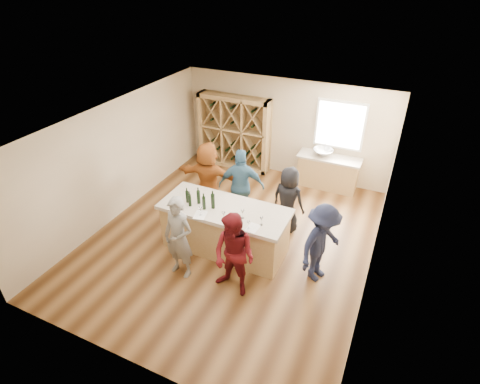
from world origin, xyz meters
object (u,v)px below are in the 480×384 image
at_px(person_near_right, 234,256).
at_px(person_far_mid, 241,186).
at_px(wine_bottle_d, 204,203).
at_px(wine_bottle_e, 213,201).
at_px(person_near_left, 179,238).
at_px(person_server, 321,244).
at_px(wine_rack, 234,132).
at_px(tasting_counter_base, 225,230).
at_px(wine_bottle_a, 187,197).
at_px(wine_bottle_b, 190,200).
at_px(wine_bottle_c, 199,197).
at_px(person_far_right, 288,200).
at_px(sink, 323,152).
at_px(person_far_left, 208,178).

xyz_separation_m(person_near_right, person_far_mid, (-0.87, 2.23, 0.05)).
bearing_deg(wine_bottle_d, wine_bottle_e, 35.71).
height_order(person_near_left, person_server, person_near_left).
relative_size(wine_rack, tasting_counter_base, 0.85).
bearing_deg(wine_bottle_a, person_near_left, -69.58).
distance_m(wine_bottle_a, wine_bottle_b, 0.16).
bearing_deg(person_server, wine_bottle_a, 114.12).
distance_m(wine_rack, wine_bottle_a, 3.87).
relative_size(tasting_counter_base, wine_bottle_c, 8.70).
distance_m(wine_bottle_e, person_server, 2.31).
bearing_deg(person_near_right, wine_bottle_e, 144.73).
bearing_deg(person_far_right, person_far_mid, 15.11).
distance_m(sink, person_far_left, 3.27).
relative_size(wine_bottle_c, person_far_left, 0.16).
bearing_deg(wine_bottle_b, person_near_left, -75.04).
height_order(sink, wine_bottle_c, wine_bottle_c).
height_order(wine_bottle_a, person_far_right, person_far_right).
height_order(wine_rack, wine_bottle_c, wine_rack).
relative_size(wine_bottle_a, wine_bottle_c, 0.90).
distance_m(wine_bottle_a, wine_bottle_e, 0.60).
distance_m(person_far_mid, person_far_left, 0.91).
bearing_deg(person_near_left, wine_bottle_a, 115.91).
height_order(person_far_right, person_far_left, person_far_left).
xyz_separation_m(wine_bottle_e, person_far_left, (-0.85, 1.32, -0.33)).
bearing_deg(person_far_left, person_near_left, 96.83).
distance_m(wine_bottle_e, person_far_right, 1.86).
xyz_separation_m(person_server, person_far_left, (-3.13, 1.24, 0.07)).
height_order(tasting_counter_base, person_far_left, person_far_left).
height_order(wine_bottle_a, person_near_right, person_near_right).
relative_size(wine_bottle_a, wine_bottle_d, 0.93).
bearing_deg(wine_bottle_d, person_near_right, -37.69).
xyz_separation_m(wine_bottle_a, person_far_left, (-0.26, 1.36, -0.30)).
bearing_deg(person_far_right, sink, -83.04).
bearing_deg(wine_bottle_e, person_far_left, 122.74).
height_order(wine_bottle_b, wine_bottle_d, wine_bottle_d).
relative_size(sink, person_near_right, 0.31).
xyz_separation_m(wine_bottle_b, person_near_left, (0.22, -0.81, -0.33)).
xyz_separation_m(wine_bottle_b, wine_bottle_d, (0.32, 0.02, 0.01)).
relative_size(tasting_counter_base, person_far_right, 1.61).
distance_m(wine_bottle_b, person_server, 2.79).
xyz_separation_m(wine_bottle_a, person_server, (2.87, 0.12, -0.36)).
bearing_deg(person_near_right, person_server, 47.18).
relative_size(sink, wine_bottle_c, 1.81).
bearing_deg(tasting_counter_base, person_near_right, -55.58).
height_order(wine_bottle_b, person_server, person_server).
xyz_separation_m(wine_bottle_c, person_far_left, (-0.49, 1.29, -0.31)).
xyz_separation_m(wine_rack, wine_bottle_b, (0.83, -3.90, 0.12)).
distance_m(wine_rack, person_server, 5.15).
height_order(wine_bottle_a, person_far_left, person_far_left).
height_order(person_near_left, person_far_right, person_near_left).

